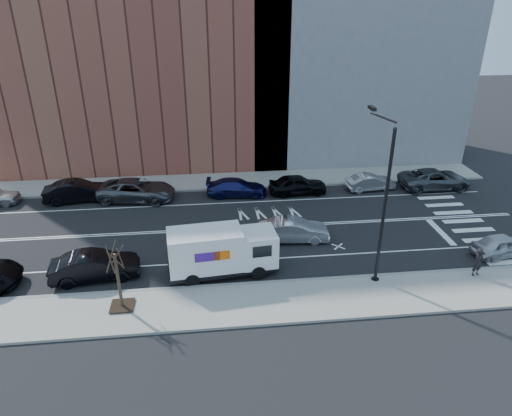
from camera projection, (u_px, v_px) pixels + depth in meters
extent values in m
plane|color=black|center=(243.00, 228.00, 32.11)|extent=(120.00, 120.00, 0.00)
cube|color=gray|center=(256.00, 303.00, 24.17)|extent=(44.00, 3.60, 0.15)
cube|color=gray|center=(234.00, 181.00, 39.98)|extent=(44.00, 3.60, 0.15)
cube|color=gray|center=(253.00, 284.00, 25.78)|extent=(44.00, 0.25, 0.17)
cube|color=gray|center=(236.00, 188.00, 38.36)|extent=(44.00, 0.25, 0.17)
cube|color=brown|center=(137.00, 42.00, 40.63)|extent=(26.00, 10.00, 22.00)
cube|color=slate|center=(357.00, 17.00, 41.75)|extent=(20.00, 10.00, 26.00)
cylinder|color=black|center=(384.00, 211.00, 24.23)|extent=(0.18, 0.18, 9.00)
cylinder|color=black|center=(375.00, 280.00, 26.11)|extent=(0.44, 0.44, 0.20)
sphere|color=black|center=(395.00, 129.00, 22.33)|extent=(0.20, 0.20, 0.20)
cylinder|color=black|center=(383.00, 117.00, 23.79)|extent=(0.11, 3.49, 0.48)
cube|color=black|center=(372.00, 108.00, 25.27)|extent=(0.25, 0.80, 0.18)
cube|color=#FFF2CC|center=(372.00, 110.00, 25.32)|extent=(0.18, 0.55, 0.03)
cube|color=black|center=(122.00, 305.00, 23.77)|extent=(1.20, 1.20, 0.04)
cylinder|color=#382B1E|center=(118.00, 281.00, 23.12)|extent=(0.16, 0.16, 3.20)
cylinder|color=#382B1E|center=(120.00, 257.00, 22.55)|extent=(0.06, 0.80, 1.44)
cylinder|color=#382B1E|center=(117.00, 255.00, 22.74)|extent=(0.81, 0.31, 1.19)
cylinder|color=#382B1E|center=(111.00, 256.00, 22.63)|extent=(0.58, 0.76, 1.50)
cylinder|color=#382B1E|center=(110.00, 259.00, 22.37)|extent=(0.47, 0.61, 1.37)
cylinder|color=#382B1E|center=(116.00, 260.00, 22.31)|extent=(0.72, 0.29, 1.13)
cube|color=black|center=(222.00, 267.00, 26.72)|extent=(6.35, 2.69, 0.30)
cube|color=white|center=(258.00, 247.00, 26.66)|extent=(2.19, 2.33, 1.99)
cube|color=black|center=(275.00, 240.00, 26.72)|extent=(0.24, 1.84, 0.95)
cube|color=black|center=(262.00, 252.00, 25.57)|extent=(1.09, 0.15, 0.70)
cube|color=black|center=(254.00, 234.00, 27.49)|extent=(1.09, 0.15, 0.70)
cube|color=black|center=(274.00, 259.00, 27.27)|extent=(0.35, 2.00, 0.35)
cube|color=white|center=(205.00, 249.00, 26.00)|extent=(4.38, 2.60, 2.29)
cube|color=#47198C|center=(207.00, 257.00, 24.95)|extent=(1.39, 0.16, 0.55)
cube|color=orange|center=(222.00, 256.00, 25.10)|extent=(0.89, 0.11, 0.55)
cube|color=#47198C|center=(203.00, 238.00, 26.92)|extent=(1.39, 0.16, 0.55)
cube|color=orange|center=(217.00, 236.00, 27.07)|extent=(0.89, 0.11, 0.55)
cylinder|color=black|center=(258.00, 273.00, 26.22)|extent=(0.86, 0.36, 0.84)
cylinder|color=black|center=(252.00, 255.00, 27.99)|extent=(0.86, 0.36, 0.84)
cylinder|color=black|center=(192.00, 280.00, 25.51)|extent=(0.86, 0.36, 0.84)
cylinder|color=black|center=(190.00, 262.00, 27.28)|extent=(0.86, 0.36, 0.84)
imported|color=black|center=(78.00, 191.00, 35.92)|extent=(5.29, 2.45, 1.68)
imported|color=#515259|center=(137.00, 190.00, 36.12)|extent=(6.36, 3.59, 1.68)
imported|color=navy|center=(237.00, 187.00, 36.94)|extent=(5.00, 2.35, 1.41)
imported|color=black|center=(298.00, 185.00, 37.24)|extent=(4.75, 2.03, 1.60)
imported|color=#A7A7AB|center=(370.00, 182.00, 38.04)|extent=(4.22, 1.88, 1.34)
imported|color=#494C50|center=(435.00, 179.00, 38.31)|extent=(5.91, 2.76, 1.64)
imported|color=#BABABF|center=(294.00, 230.00, 30.18)|extent=(4.75, 1.97, 1.53)
imported|color=black|center=(95.00, 266.00, 26.10)|extent=(5.14, 2.34, 1.63)
imported|color=silver|center=(504.00, 245.00, 28.54)|extent=(4.23, 2.17, 1.38)
imported|color=black|center=(478.00, 262.00, 26.12)|extent=(0.72, 0.58, 1.73)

